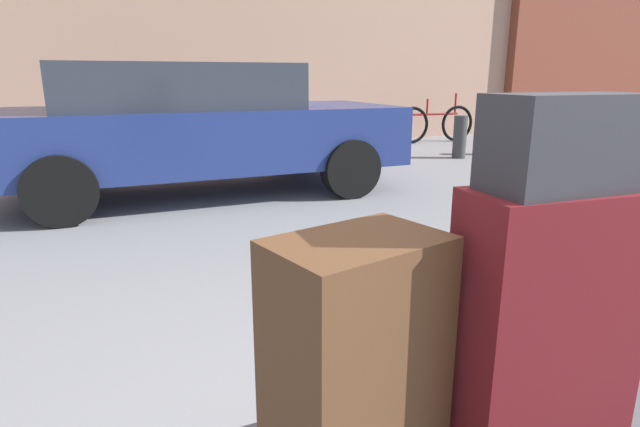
{
  "coord_description": "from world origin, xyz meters",
  "views": [
    {
      "loc": [
        -0.92,
        -0.83,
        1.29
      ],
      "look_at": [
        0.0,
        1.2,
        0.69
      ],
      "focal_mm": 28.7,
      "sensor_mm": 36.0,
      "label": 1
    }
  ],
  "objects_px": {
    "suitcase_maroon_front_left": "(542,334)",
    "suitcase_brown_rear_right": "(356,367)",
    "bollard_kerb_mid": "(460,137)",
    "bollard_corner": "(589,129)",
    "duffel_bag_charcoal_topmost_pile": "(566,143)",
    "bicycle_leaning": "(435,124)",
    "bollard_kerb_near": "(375,142)",
    "bollard_kerb_far": "(503,134)",
    "parked_car": "(197,126)"
  },
  "relations": [
    {
      "from": "suitcase_brown_rear_right",
      "to": "bollard_kerb_near",
      "type": "bearing_deg",
      "value": 47.13
    },
    {
      "from": "duffel_bag_charcoal_topmost_pile",
      "to": "bollard_corner",
      "type": "xyz_separation_m",
      "value": [
        7.52,
        5.84,
        -0.81
      ]
    },
    {
      "from": "suitcase_maroon_front_left",
      "to": "suitcase_brown_rear_right",
      "type": "height_order",
      "value": "suitcase_maroon_front_left"
    },
    {
      "from": "suitcase_brown_rear_right",
      "to": "parked_car",
      "type": "relative_size",
      "value": 0.14
    },
    {
      "from": "bollard_kerb_near",
      "to": "bollard_corner",
      "type": "height_order",
      "value": "same"
    },
    {
      "from": "bollard_kerb_mid",
      "to": "bollard_corner",
      "type": "distance_m",
      "value": 2.98
    },
    {
      "from": "parked_car",
      "to": "bollard_kerb_far",
      "type": "xyz_separation_m",
      "value": [
        5.28,
        0.88,
        -0.42
      ]
    },
    {
      "from": "suitcase_brown_rear_right",
      "to": "bollard_corner",
      "type": "distance_m",
      "value": 9.81
    },
    {
      "from": "parked_car",
      "to": "suitcase_brown_rear_right",
      "type": "bearing_deg",
      "value": -97.08
    },
    {
      "from": "suitcase_brown_rear_right",
      "to": "bollard_kerb_near",
      "type": "relative_size",
      "value": 0.91
    },
    {
      "from": "parked_car",
      "to": "bollard_kerb_near",
      "type": "bearing_deg",
      "value": 17.45
    },
    {
      "from": "suitcase_brown_rear_right",
      "to": "bicycle_leaning",
      "type": "xyz_separation_m",
      "value": [
        5.85,
        7.56,
        -0.28
      ]
    },
    {
      "from": "bollard_kerb_mid",
      "to": "bollard_corner",
      "type": "xyz_separation_m",
      "value": [
        2.98,
        0.0,
        0.0
      ]
    },
    {
      "from": "bollard_kerb_far",
      "to": "bollard_kerb_mid",
      "type": "bearing_deg",
      "value": 180.0
    },
    {
      "from": "duffel_bag_charcoal_topmost_pile",
      "to": "bicycle_leaning",
      "type": "xyz_separation_m",
      "value": [
        5.41,
        7.68,
        -0.78
      ]
    },
    {
      "from": "parked_car",
      "to": "bollard_kerb_near",
      "type": "height_order",
      "value": "parked_car"
    },
    {
      "from": "bollard_kerb_near",
      "to": "suitcase_maroon_front_left",
      "type": "bearing_deg",
      "value": -116.81
    },
    {
      "from": "suitcase_brown_rear_right",
      "to": "parked_car",
      "type": "xyz_separation_m",
      "value": [
        0.6,
        4.85,
        0.11
      ]
    },
    {
      "from": "duffel_bag_charcoal_topmost_pile",
      "to": "bollard_kerb_mid",
      "type": "bearing_deg",
      "value": 55.96
    },
    {
      "from": "suitcase_brown_rear_right",
      "to": "bollard_kerb_far",
      "type": "height_order",
      "value": "suitcase_brown_rear_right"
    },
    {
      "from": "suitcase_brown_rear_right",
      "to": "bollard_kerb_mid",
      "type": "height_order",
      "value": "suitcase_brown_rear_right"
    },
    {
      "from": "bollard_kerb_mid",
      "to": "bollard_kerb_far",
      "type": "height_order",
      "value": "same"
    },
    {
      "from": "bicycle_leaning",
      "to": "bollard_kerb_mid",
      "type": "bearing_deg",
      "value": -115.49
    },
    {
      "from": "parked_car",
      "to": "bollard_kerb_far",
      "type": "distance_m",
      "value": 5.36
    },
    {
      "from": "bollard_kerb_far",
      "to": "bollard_corner",
      "type": "xyz_separation_m",
      "value": [
        2.08,
        0.0,
        0.0
      ]
    },
    {
      "from": "suitcase_maroon_front_left",
      "to": "duffel_bag_charcoal_topmost_pile",
      "type": "relative_size",
      "value": 2.0
    },
    {
      "from": "duffel_bag_charcoal_topmost_pile",
      "to": "bollard_kerb_near",
      "type": "xyz_separation_m",
      "value": [
        2.95,
        5.84,
        -0.81
      ]
    },
    {
      "from": "bollard_kerb_mid",
      "to": "bollard_kerb_far",
      "type": "distance_m",
      "value": 0.9
    },
    {
      "from": "suitcase_maroon_front_left",
      "to": "bollard_kerb_mid",
      "type": "distance_m",
      "value": 7.41
    },
    {
      "from": "bicycle_leaning",
      "to": "duffel_bag_charcoal_topmost_pile",
      "type": "bearing_deg",
      "value": -125.16
    },
    {
      "from": "bicycle_leaning",
      "to": "bollard_kerb_mid",
      "type": "xyz_separation_m",
      "value": [
        -0.88,
        -1.84,
        -0.03
      ]
    },
    {
      "from": "bollard_kerb_mid",
      "to": "bollard_corner",
      "type": "bearing_deg",
      "value": 0.0
    },
    {
      "from": "duffel_bag_charcoal_topmost_pile",
      "to": "bollard_kerb_near",
      "type": "relative_size",
      "value": 0.52
    },
    {
      "from": "duffel_bag_charcoal_topmost_pile",
      "to": "bollard_kerb_far",
      "type": "xyz_separation_m",
      "value": [
        5.44,
        5.84,
        -0.81
      ]
    },
    {
      "from": "bicycle_leaning",
      "to": "bollard_kerb_near",
      "type": "bearing_deg",
      "value": -143.23
    },
    {
      "from": "suitcase_maroon_front_left",
      "to": "bicycle_leaning",
      "type": "relative_size",
      "value": 0.4
    },
    {
      "from": "bollard_kerb_near",
      "to": "bollard_kerb_mid",
      "type": "height_order",
      "value": "same"
    },
    {
      "from": "duffel_bag_charcoal_topmost_pile",
      "to": "bollard_corner",
      "type": "distance_m",
      "value": 9.56
    },
    {
      "from": "parked_car",
      "to": "suitcase_maroon_front_left",
      "type": "bearing_deg",
      "value": -91.87
    },
    {
      "from": "duffel_bag_charcoal_topmost_pile",
      "to": "bollard_kerb_near",
      "type": "bearing_deg",
      "value": 66.97
    },
    {
      "from": "suitcase_brown_rear_right",
      "to": "bollard_kerb_mid",
      "type": "bearing_deg",
      "value": 36.79
    },
    {
      "from": "parked_car",
      "to": "bicycle_leaning",
      "type": "height_order",
      "value": "parked_car"
    },
    {
      "from": "suitcase_brown_rear_right",
      "to": "duffel_bag_charcoal_topmost_pile",
      "type": "xyz_separation_m",
      "value": [
        0.44,
        -0.12,
        0.5
      ]
    },
    {
      "from": "bollard_corner",
      "to": "suitcase_maroon_front_left",
      "type": "bearing_deg",
      "value": -142.15
    },
    {
      "from": "duffel_bag_charcoal_topmost_pile",
      "to": "bicycle_leaning",
      "type": "bearing_deg",
      "value": 58.61
    },
    {
      "from": "suitcase_brown_rear_right",
      "to": "bollard_kerb_near",
      "type": "xyz_separation_m",
      "value": [
        3.39,
        5.72,
        -0.31
      ]
    },
    {
      "from": "bollard_kerb_near",
      "to": "bollard_kerb_far",
      "type": "distance_m",
      "value": 2.48
    },
    {
      "from": "bollard_kerb_near",
      "to": "bollard_kerb_far",
      "type": "height_order",
      "value": "same"
    },
    {
      "from": "bollard_kerb_far",
      "to": "bollard_kerb_near",
      "type": "bearing_deg",
      "value": 180.0
    },
    {
      "from": "bicycle_leaning",
      "to": "bollard_kerb_far",
      "type": "bearing_deg",
      "value": -89.16
    }
  ]
}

